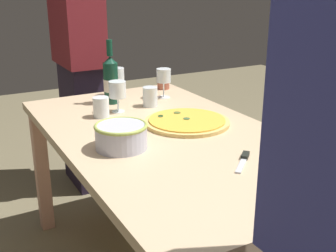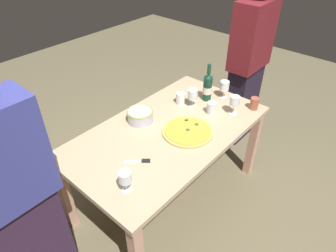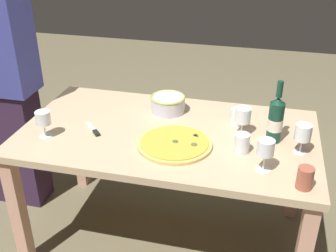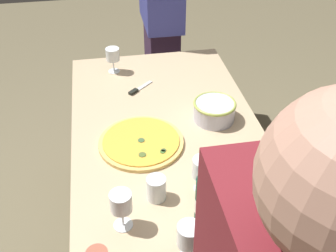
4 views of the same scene
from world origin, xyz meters
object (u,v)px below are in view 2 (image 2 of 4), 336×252
Objects in this scene: pizza at (188,131)px; wine_bottle at (208,87)px; person_guest_left at (248,64)px; wine_glass_near_pizza at (224,86)px; dining_table at (168,139)px; cup_amber at (211,108)px; serving_bowl at (140,115)px; cup_spare at (180,98)px; cup_ceramic at (254,103)px; wine_glass_far_right at (235,101)px; pizza_knife at (141,161)px; person_host at (15,197)px; wine_glass_by_bottle at (193,95)px; wine_glass_far_left at (125,178)px.

wine_bottle reaches higher than pizza.
person_guest_left is (0.65, -0.04, -0.01)m from wine_bottle.
wine_bottle is 2.14× the size of wine_glass_near_pizza.
person_guest_left reaches higher than dining_table.
person_guest_left is (0.80, 0.12, 0.07)m from cup_amber.
cup_spare is (0.41, -0.07, -0.01)m from serving_bowl.
wine_bottle is 0.42m from cup_ceramic.
cup_spare is at bearing 111.06° from wine_glass_far_right.
wine_bottle reaches higher than serving_bowl.
wine_glass_near_pizza is 1.08m from pizza_knife.
wine_glass_by_bottle is at bearing 4.53° from person_host.
person_host is at bearing 160.86° from pizza_knife.
dining_table is at bearing 18.72° from wine_glass_far_left.
pizza is 0.70m from wine_glass_far_left.
wine_glass_by_bottle is 0.52m from cup_ceramic.
pizza_knife is (-1.08, 0.25, -0.05)m from cup_ceramic.
wine_glass_far_left is at bearing -158.81° from cup_spare.
cup_amber is (1.02, 0.09, -0.05)m from wine_glass_far_left.
pizza is at bearing -71.12° from serving_bowl.
wine_bottle is at bearing 3.76° from person_host.
wine_glass_by_bottle is at bearing 169.11° from wine_bottle.
serving_bowl is at bearing 158.59° from wine_glass_near_pizza.
serving_bowl is at bearing 12.57° from person_host.
wine_glass_by_bottle is at bearing 111.51° from wine_glass_far_right.
pizza is 0.34m from cup_amber.
wine_bottle is 0.23m from cup_amber.
wine_glass_far_right is 0.21m from cup_ceramic.
person_host is (-1.63, 0.41, -0.03)m from wine_glass_far_right.
wine_glass_far_left is 0.61m from person_host.
person_guest_left is (0.85, -0.17, 0.07)m from cup_spare.
wine_glass_far_right is 0.19m from cup_amber.
wine_glass_near_pizza is 1.07× the size of pizza_knife.
wine_bottle is 0.65m from person_guest_left.
wine_glass_far_right is at bearing -10.02° from pizza_knife.
wine_glass_far_left is 1.46× the size of cup_amber.
wine_glass_by_bottle is 1.50m from person_host.
pizza is 0.23× the size of person_guest_left.
wine_glass_far_right reaches higher than cup_ceramic.
wine_glass_by_bottle is at bearing 9.65° from dining_table.
person_guest_left is at bearing 5.79° from wine_glass_near_pizza.
wine_glass_far_right is 0.93m from pizza_knife.
wine_glass_near_pizza is at bearing 6.76° from wine_glass_far_left.
serving_bowl is 0.12× the size of person_host.
dining_table is 10.27× the size of wine_glass_near_pizza.
wine_glass_far_left is at bearing -164.70° from wine_glass_by_bottle.
wine_glass_near_pizza is 0.30m from cup_amber.
pizza_knife is (-0.46, 0.04, -0.00)m from pizza.
cup_spare is (-0.34, 0.52, -0.00)m from cup_ceramic.
dining_table is 0.68m from wine_glass_far_left.
cup_ceramic is at bearing -6.15° from wine_glass_far_left.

